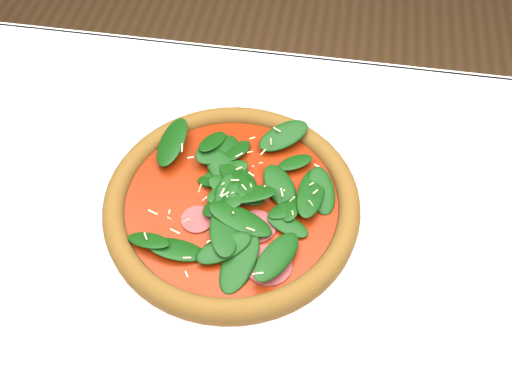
# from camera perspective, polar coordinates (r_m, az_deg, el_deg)

# --- Properties ---
(dining_table) EXTENTS (1.21, 0.81, 0.75)m
(dining_table) POSITION_cam_1_polar(r_m,az_deg,el_deg) (0.80, 0.03, -10.85)
(dining_table) COLOR white
(dining_table) RESTS_ON ground
(plate) EXTENTS (0.38, 0.38, 0.02)m
(plate) POSITION_cam_1_polar(r_m,az_deg,el_deg) (0.75, -2.39, -1.83)
(plate) COLOR white
(plate) RESTS_ON dining_table
(pizza) EXTENTS (0.36, 0.36, 0.04)m
(pizza) POSITION_cam_1_polar(r_m,az_deg,el_deg) (0.73, -2.45, -0.86)
(pizza) COLOR brown
(pizza) RESTS_ON plate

